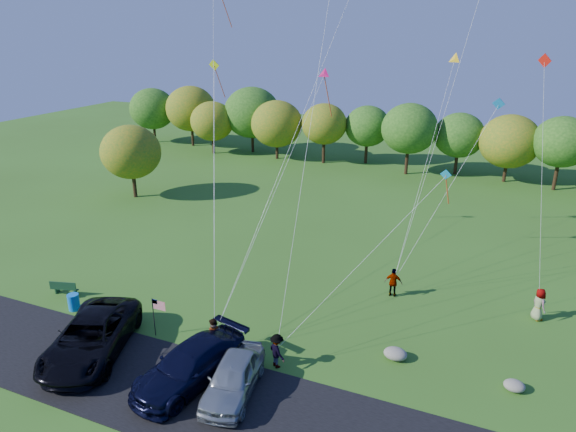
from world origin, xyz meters
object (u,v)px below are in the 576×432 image
flyer_a (214,337)px  flyer_d (393,283)px  flyer_e (539,304)px  flyer_c (277,351)px  park_bench (64,288)px  minivan_silver (233,377)px  minivan_dark (91,337)px  flyer_b (214,337)px  trash_barrel (74,302)px  minivan_navy (190,365)px

flyer_a → flyer_d: bearing=7.8°
flyer_e → flyer_a: bearing=89.8°
flyer_c → park_bench: 14.91m
minivan_silver → flyer_d: size_ratio=2.66×
minivan_dark → flyer_e: 24.06m
flyer_c → flyer_d: 9.80m
flyer_e → flyer_d: bearing=60.5°
minivan_dark → flyer_d: minivan_dark is taller
flyer_b → park_bench: bearing=-160.5°
flyer_a → trash_barrel: (-9.74, 0.43, -0.44)m
flyer_b → park_bench: size_ratio=1.15×
minivan_navy → flyer_c: (3.17, 2.66, -0.06)m
minivan_navy → minivan_silver: minivan_navy is taller
flyer_c → flyer_e: flyer_e is taller
minivan_navy → flyer_e: bearing=52.5°
flyer_e → park_bench: size_ratio=1.14×
minivan_silver → trash_barrel: size_ratio=5.00×
minivan_silver → flyer_d: flyer_d is taller
minivan_navy → flyer_e: flyer_e is taller
minivan_navy → park_bench: (-11.69, 3.88, -0.45)m
flyer_a → park_bench: 11.63m
minivan_silver → flyer_a: (-2.35, 2.32, 0.04)m
flyer_a → flyer_d: flyer_a is taller
minivan_dark → park_bench: bearing=125.9°
flyer_d → flyer_c: bearing=64.2°
park_bench → trash_barrel: 2.07m
flyer_b → park_bench: (-11.50, 1.47, -0.45)m
flyer_b → minivan_dark: bearing=-128.7°
minivan_dark → flyer_c: size_ratio=3.95×
minivan_silver → trash_barrel: minivan_silver is taller
flyer_c → flyer_b: bearing=38.2°
flyer_a → minivan_silver: bearing=-90.1°
flyer_a → flyer_e: 17.99m
flyer_b → trash_barrel: 9.73m
minivan_dark → flyer_e: (20.59, 12.45, -0.08)m
flyer_a → minivan_navy: bearing=-131.8°
flyer_a → flyer_b: flyer_b is taller
minivan_navy → trash_barrel: bearing=176.8°
minivan_dark → flyer_a: (5.58, 2.53, -0.10)m
minivan_silver → minivan_navy: bearing=172.1°
minivan_silver → flyer_d: bearing=57.9°
flyer_b → flyer_c: size_ratio=1.08×
minivan_navy → flyer_d: 13.59m
minivan_silver → flyer_d: 12.54m
minivan_dark → park_bench: 7.19m
flyer_a → flyer_c: size_ratio=1.05×
flyer_c → flyer_d: flyer_d is taller
flyer_e → flyer_c: bearing=96.0°
flyer_a → park_bench: size_ratio=1.12×
minivan_dark → trash_barrel: size_ratio=7.16×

